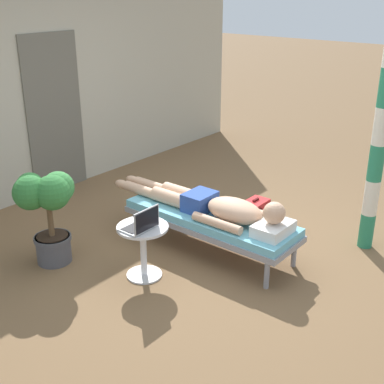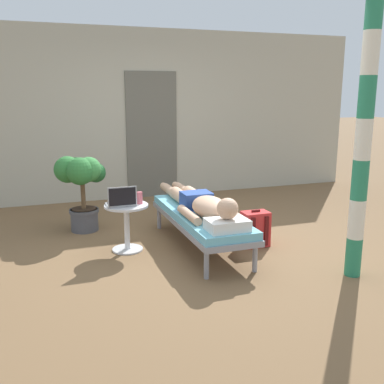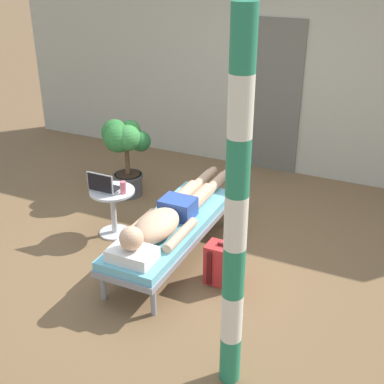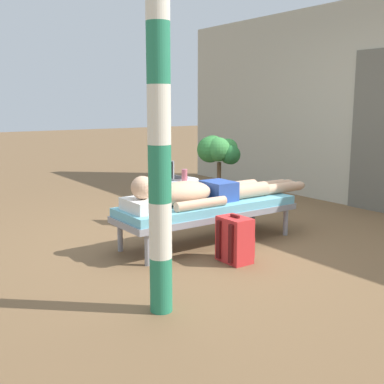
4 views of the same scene
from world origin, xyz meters
name	(u,v)px [view 1 (image 1 of 4)]	position (x,y,z in m)	size (l,w,h in m)	color
ground_plane	(198,247)	(0.00, 0.00, 0.00)	(40.00, 40.00, 0.00)	brown
house_wall_back	(38,89)	(0.03, 2.60, 1.35)	(7.60, 0.20, 2.70)	#B2AD99
house_door_panel	(55,114)	(0.15, 2.49, 1.02)	(0.84, 0.03, 2.04)	#625F54
lounge_chair	(210,220)	(0.03, -0.14, 0.35)	(0.61, 1.88, 0.42)	gray
person_reclining	(215,206)	(0.03, -0.19, 0.52)	(0.53, 2.17, 0.32)	white
side_table	(143,242)	(-0.77, 0.04, 0.36)	(0.48, 0.48, 0.52)	silver
laptop	(142,224)	(-0.83, -0.01, 0.58)	(0.31, 0.24, 0.23)	#A5A8AD
drink_glass	(154,215)	(-0.62, 0.03, 0.59)	(0.06, 0.06, 0.13)	#D86672
backpack	(255,218)	(0.63, -0.30, 0.20)	(0.30, 0.26, 0.42)	red
potted_plant	(47,203)	(-1.16, 0.93, 0.65)	(0.63, 0.62, 0.96)	#4C4C51
porch_post	(381,126)	(1.13, -1.37, 1.31)	(0.15, 0.15, 2.62)	#267F59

